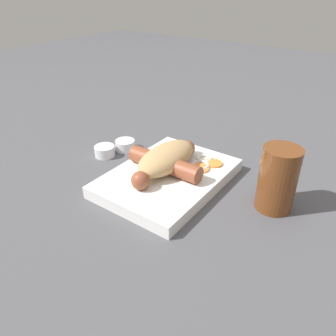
{
  "coord_description": "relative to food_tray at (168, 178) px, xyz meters",
  "views": [
    {
      "loc": [
        -0.44,
        -0.31,
        0.35
      ],
      "look_at": [
        0.0,
        0.0,
        0.03
      ],
      "focal_mm": 35.0,
      "sensor_mm": 36.0,
      "label": 1
    }
  ],
  "objects": [
    {
      "name": "ground_plane",
      "position": [
        0.0,
        0.0,
        -0.01
      ],
      "size": [
        3.0,
        3.0,
        0.0
      ],
      "primitive_type": "plane",
      "color": "#4C4C51"
    },
    {
      "name": "pickled_veggies",
      "position": [
        0.07,
        -0.04,
        0.01
      ],
      "size": [
        0.08,
        0.06,
        0.01
      ],
      "color": "#F99E4C",
      "rests_on": "food_tray"
    },
    {
      "name": "food_tray",
      "position": [
        0.0,
        0.0,
        0.0
      ],
      "size": [
        0.26,
        0.19,
        0.02
      ],
      "color": "white",
      "rests_on": "ground_plane"
    },
    {
      "name": "condiment_cup_near",
      "position": [
        0.06,
        0.16,
        -0.0
      ],
      "size": [
        0.05,
        0.05,
        0.02
      ],
      "color": "white",
      "rests_on": "ground_plane"
    },
    {
      "name": "sausage",
      "position": [
        0.0,
        0.01,
        0.03
      ],
      "size": [
        0.19,
        0.15,
        0.03
      ],
      "color": "brown",
      "rests_on": "food_tray"
    },
    {
      "name": "drink_glass",
      "position": [
        0.05,
        -0.19,
        0.05
      ],
      "size": [
        0.06,
        0.06,
        0.11
      ],
      "color": "brown",
      "rests_on": "ground_plane"
    },
    {
      "name": "bread_roll",
      "position": [
        0.01,
        0.01,
        0.04
      ],
      "size": [
        0.15,
        0.08,
        0.05
      ],
      "color": "tan",
      "rests_on": "food_tray"
    },
    {
      "name": "condiment_cup_far",
      "position": [
        0.01,
        0.18,
        -0.0
      ],
      "size": [
        0.05,
        0.05,
        0.02
      ],
      "color": "white",
      "rests_on": "ground_plane"
    }
  ]
}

